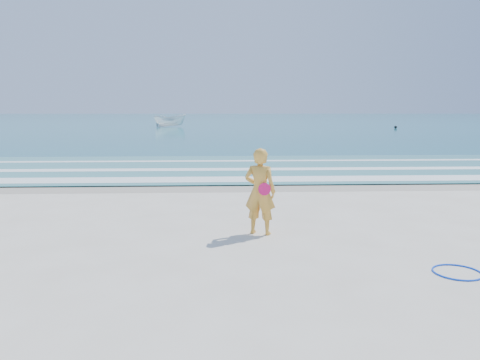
{
  "coord_description": "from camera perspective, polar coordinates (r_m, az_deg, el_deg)",
  "views": [
    {
      "loc": [
        -0.2,
        -7.35,
        2.77
      ],
      "look_at": [
        0.29,
        4.0,
        1.0
      ],
      "focal_mm": 35.0,
      "sensor_mm": 36.0,
      "label": 1
    }
  ],
  "objects": [
    {
      "name": "ground",
      "position": [
        7.85,
        -0.89,
        -11.78
      ],
      "size": [
        400.0,
        400.0,
        0.0
      ],
      "primitive_type": "plane",
      "color": "silver",
      "rests_on": "ground"
    },
    {
      "name": "wet_sand",
      "position": [
        16.58,
        -1.76,
        -0.76
      ],
      "size": [
        400.0,
        2.4,
        0.0
      ],
      "primitive_type": "cube",
      "color": "#B2A893",
      "rests_on": "ground"
    },
    {
      "name": "ocean",
      "position": [
        112.38,
        -2.39,
        7.43
      ],
      "size": [
        400.0,
        190.0,
        0.04
      ],
      "primitive_type": "cube",
      "color": "#19727F",
      "rests_on": "ground"
    },
    {
      "name": "shallow",
      "position": [
        21.52,
        -1.93,
        1.57
      ],
      "size": [
        400.0,
        10.0,
        0.01
      ],
      "primitive_type": "cube",
      "color": "#59B7AD",
      "rests_on": "ocean"
    },
    {
      "name": "foam_near",
      "position": [
        17.86,
        -1.81,
        0.09
      ],
      "size": [
        400.0,
        1.4,
        0.01
      ],
      "primitive_type": "cube",
      "color": "white",
      "rests_on": "shallow"
    },
    {
      "name": "foam_mid",
      "position": [
        20.73,
        -1.91,
        1.31
      ],
      "size": [
        400.0,
        0.9,
        0.01
      ],
      "primitive_type": "cube",
      "color": "white",
      "rests_on": "shallow"
    },
    {
      "name": "foam_far",
      "position": [
        24.0,
        -1.99,
        2.34
      ],
      "size": [
        400.0,
        0.6,
        0.01
      ],
      "primitive_type": "cube",
      "color": "white",
      "rests_on": "shallow"
    },
    {
      "name": "hoop",
      "position": [
        8.84,
        24.96,
        -10.15
      ],
      "size": [
        1.06,
        1.06,
        0.03
      ],
      "primitive_type": "torus",
      "rotation": [
        0.0,
        0.0,
        -0.41
      ],
      "color": "blue",
      "rests_on": "ground"
    },
    {
      "name": "boat",
      "position": [
        67.64,
        -8.51,
        7.19
      ],
      "size": [
        4.94,
        3.33,
        1.79
      ],
      "primitive_type": "imported",
      "rotation": [
        0.0,
        0.0,
        1.95
      ],
      "color": "white",
      "rests_on": "ocean"
    },
    {
      "name": "buoy",
      "position": [
        64.81,
        18.44,
        6.14
      ],
      "size": [
        0.37,
        0.37,
        0.37
      ],
      "primitive_type": "sphere",
      "color": "black",
      "rests_on": "ocean"
    },
    {
      "name": "woman",
      "position": [
        10.21,
        2.46,
        -1.4
      ],
      "size": [
        0.81,
        0.67,
        1.9
      ],
      "color": "gold",
      "rests_on": "ground"
    }
  ]
}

